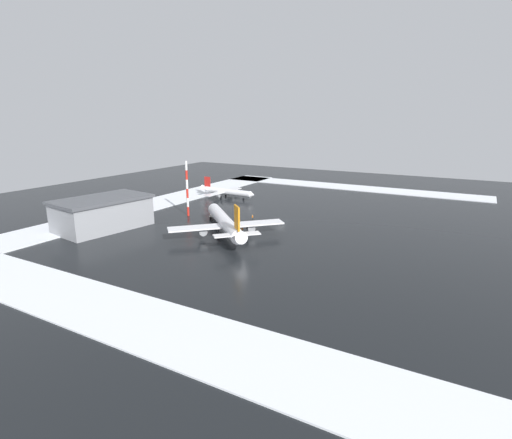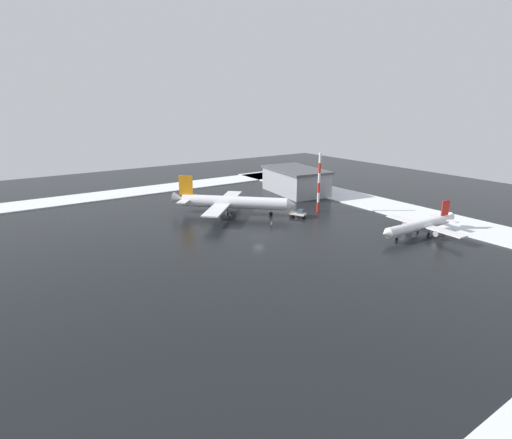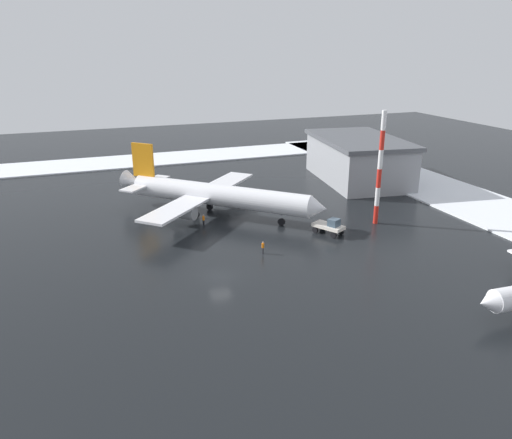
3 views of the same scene
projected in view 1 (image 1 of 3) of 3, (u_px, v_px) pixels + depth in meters
ground_plane at (281, 220)px, 121.85m from camera, size 240.00×240.00×0.00m
snow_bank_far at (158, 203)px, 145.63m from camera, size 152.00×16.00×0.27m
snow_bank_left at (347, 187)px, 178.33m from camera, size 14.00×116.00×0.27m
snow_bank_right at (101, 308)px, 65.31m from camera, size 14.00×116.00×0.27m
airplane_foreground_jet at (225, 222)px, 105.10m from camera, size 28.32×28.81×10.84m
airplane_parked_starboard at (226, 192)px, 154.45m from camera, size 21.00×25.33×7.52m
pushback_tug at (214, 214)px, 123.92m from camera, size 5.10×4.08×2.50m
ground_crew_beside_wing at (252, 217)px, 121.17m from camera, size 0.36×0.36×1.71m
ground_crew_mid_apron at (242, 230)px, 107.63m from camera, size 0.36×0.36×1.71m
antenna_mast at (187, 189)px, 124.95m from camera, size 0.70×0.70×17.40m
cargo_hangar at (103, 213)px, 111.40m from camera, size 26.87×18.38×8.80m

